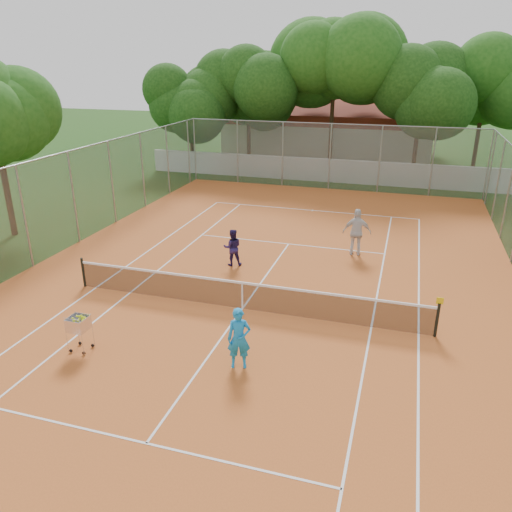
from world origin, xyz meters
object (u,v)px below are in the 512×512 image
(tennis_net, at_px, (242,295))
(clubhouse, at_px, (329,128))
(player_near, at_px, (239,338))
(ball_hopper, at_px, (80,332))
(player_far_left, at_px, (232,247))
(player_far_right, at_px, (357,232))

(tennis_net, distance_m, clubhouse, 29.12)
(tennis_net, bearing_deg, player_near, -72.97)
(tennis_net, height_order, clubhouse, clubhouse)
(tennis_net, height_order, ball_hopper, ball_hopper)
(tennis_net, xyz_separation_m, player_far_left, (-1.55, 3.43, 0.25))
(player_far_right, relative_size, ball_hopper, 1.75)
(tennis_net, distance_m, player_near, 3.28)
(tennis_net, bearing_deg, player_far_right, 63.79)
(player_far_right, bearing_deg, player_far_left, 22.84)
(player_far_left, distance_m, player_far_right, 5.17)
(player_far_left, bearing_deg, player_near, 88.29)
(clubhouse, height_order, player_far_left, clubhouse)
(player_near, relative_size, player_far_right, 0.86)
(tennis_net, xyz_separation_m, player_near, (0.96, -3.12, 0.35))
(player_near, distance_m, player_far_left, 7.01)
(tennis_net, relative_size, player_far_right, 6.08)
(clubhouse, relative_size, player_far_left, 11.15)
(ball_hopper, bearing_deg, tennis_net, 24.39)
(player_far_left, relative_size, ball_hopper, 1.32)
(clubhouse, bearing_deg, player_far_left, -88.99)
(player_near, distance_m, ball_hopper, 4.50)
(player_near, bearing_deg, ball_hopper, 169.62)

